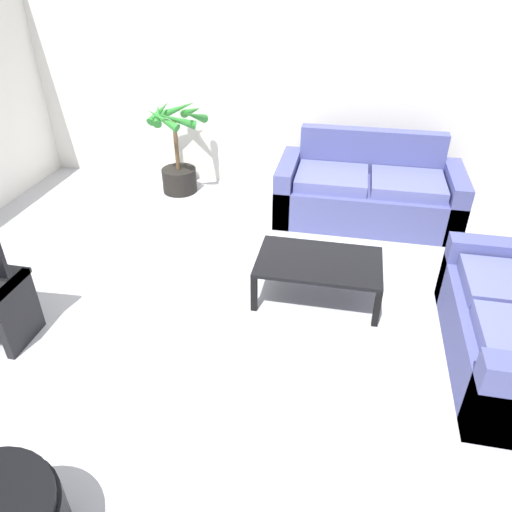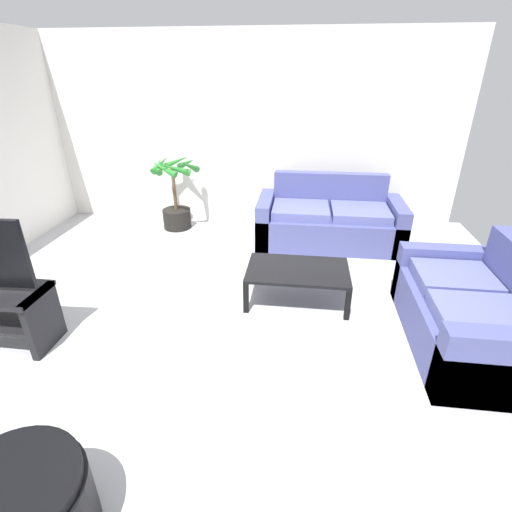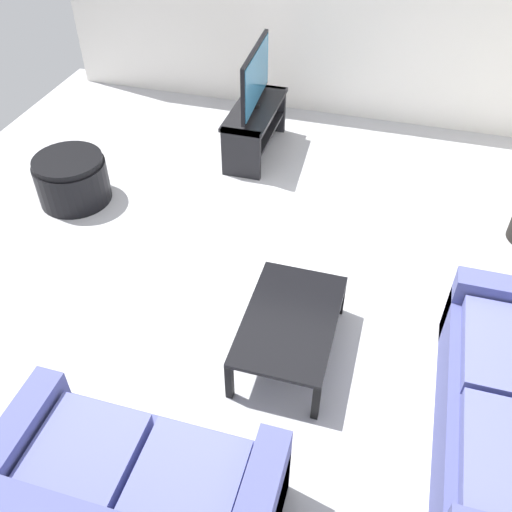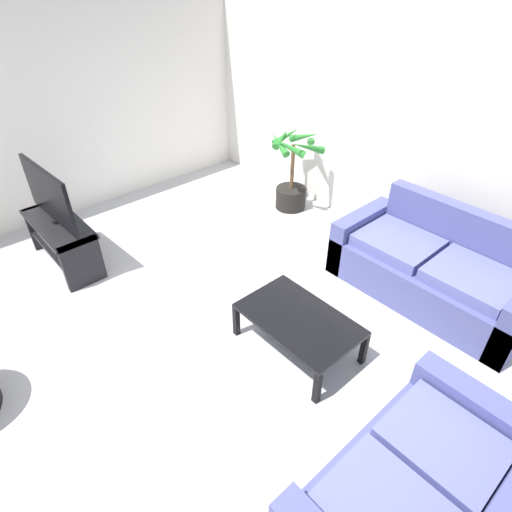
{
  "view_description": "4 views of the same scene",
  "coord_description": "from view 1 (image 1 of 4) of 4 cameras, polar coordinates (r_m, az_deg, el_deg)",
  "views": [
    {
      "loc": [
        0.95,
        -2.66,
        2.54
      ],
      "look_at": [
        0.32,
        0.43,
        0.53
      ],
      "focal_mm": 33.79,
      "sensor_mm": 36.0,
      "label": 1
    },
    {
      "loc": [
        0.79,
        -2.7,
        2.18
      ],
      "look_at": [
        0.38,
        0.59,
        0.55
      ],
      "focal_mm": 26.62,
      "sensor_mm": 36.0,
      "label": 2
    },
    {
      "loc": [
        3.39,
        1.23,
        3.3
      ],
      "look_at": [
        0.44,
        0.38,
        0.56
      ],
      "focal_mm": 39.3,
      "sensor_mm": 36.0,
      "label": 3
    },
    {
      "loc": [
        2.51,
        -1.29,
        2.89
      ],
      "look_at": [
        0.15,
        0.81,
        0.64
      ],
      "focal_mm": 29.64,
      "sensor_mm": 36.0,
      "label": 4
    }
  ],
  "objects": [
    {
      "name": "coffee_table",
      "position": [
        4.05,
        7.46,
        -1.0
      ],
      "size": [
        1.03,
        0.64,
        0.36
      ],
      "color": "black",
      "rests_on": "ground"
    },
    {
      "name": "potted_palm",
      "position": [
        5.96,
        -9.2,
        11.6
      ],
      "size": [
        0.66,
        0.71,
        1.1
      ],
      "color": "black",
      "rests_on": "ground"
    },
    {
      "name": "couch_main",
      "position": [
        5.43,
        13.03,
        7.26
      ],
      "size": [
        1.93,
        0.9,
        0.9
      ],
      "color": "#4C518C",
      "rests_on": "ground"
    },
    {
      "name": "wall_back",
      "position": [
        5.86,
        2.15,
        20.75
      ],
      "size": [
        6.0,
        0.06,
        2.7
      ],
      "primitive_type": "cube",
      "color": "silver",
      "rests_on": "ground"
    },
    {
      "name": "ground_plane",
      "position": [
        3.79,
        -6.07,
        -9.75
      ],
      "size": [
        6.6,
        6.6,
        0.0
      ],
      "primitive_type": "plane",
      "color": "#B2B2B7"
    }
  ]
}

